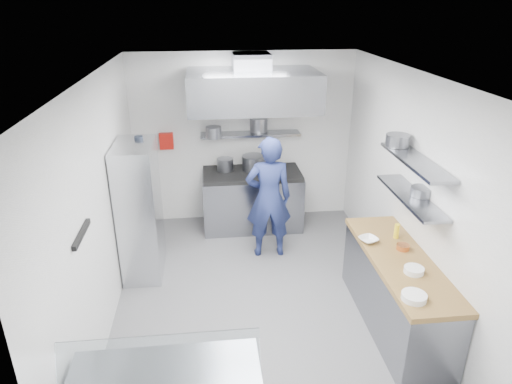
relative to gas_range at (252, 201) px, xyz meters
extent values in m
plane|color=#505052|center=(-0.10, -2.10, -0.45)|extent=(5.00, 5.00, 0.00)
plane|color=silver|center=(-0.10, -2.10, 2.35)|extent=(5.00, 5.00, 0.00)
cube|color=white|center=(-0.10, 0.40, 0.95)|extent=(3.60, 2.80, 0.02)
cube|color=white|center=(-0.10, -4.60, 0.95)|extent=(3.60, 2.80, 0.02)
cube|color=white|center=(-1.90, -2.10, 0.95)|extent=(2.80, 5.00, 0.02)
cube|color=white|center=(1.70, -2.10, 0.95)|extent=(2.80, 5.00, 0.02)
cube|color=gray|center=(0.00, 0.00, 0.00)|extent=(1.60, 0.80, 0.90)
cube|color=black|center=(0.00, 0.00, 0.48)|extent=(1.57, 0.78, 0.06)
cylinder|color=slate|center=(-0.43, 0.12, 0.61)|extent=(0.26, 0.26, 0.20)
cylinder|color=slate|center=(0.04, 0.11, 0.63)|extent=(0.37, 0.37, 0.24)
cube|color=gray|center=(0.00, 0.24, 1.07)|extent=(1.60, 0.30, 0.04)
cylinder|color=slate|center=(-0.59, 0.01, 1.18)|extent=(0.24, 0.24, 0.18)
cylinder|color=slate|center=(0.15, 0.34, 1.20)|extent=(0.29, 0.29, 0.22)
cube|color=gray|center=(0.00, -0.18, 1.85)|extent=(1.90, 1.15, 0.55)
cube|color=slate|center=(0.00, 0.05, 2.23)|extent=(0.55, 0.55, 0.24)
cube|color=red|center=(-1.35, 0.34, 0.97)|extent=(0.22, 0.10, 0.26)
imported|color=navy|center=(0.14, -0.94, 0.46)|extent=(0.66, 0.44, 1.81)
cube|color=silver|center=(-1.63, -1.20, 0.48)|extent=(0.50, 0.90, 1.85)
cube|color=white|center=(-1.63, -1.04, 0.35)|extent=(0.15, 0.19, 0.17)
cube|color=yellow|center=(-1.63, -0.74, 0.85)|extent=(0.15, 0.19, 0.17)
cylinder|color=black|center=(-1.58, -0.99, 1.35)|extent=(0.11, 0.11, 0.18)
cube|color=black|center=(-1.88, -3.00, 1.10)|extent=(0.04, 0.55, 0.05)
cube|color=gray|center=(1.38, -2.70, -0.03)|extent=(0.62, 2.00, 0.84)
cube|color=brown|center=(1.38, -2.70, 0.42)|extent=(0.65, 2.04, 0.06)
cylinder|color=white|center=(1.20, -3.44, 0.48)|extent=(0.24, 0.24, 0.06)
cylinder|color=white|center=(1.39, -3.00, 0.48)|extent=(0.21, 0.21, 0.06)
cylinder|color=#D8783D|center=(1.47, -2.53, 0.48)|extent=(0.15, 0.15, 0.06)
cylinder|color=yellow|center=(1.50, -2.26, 0.54)|extent=(0.06, 0.06, 0.18)
imported|color=white|center=(1.14, -2.31, 0.48)|extent=(0.27, 0.27, 0.05)
cube|color=gray|center=(1.54, -2.40, 1.05)|extent=(0.30, 1.30, 0.04)
cube|color=gray|center=(1.54, -2.40, 1.47)|extent=(0.30, 1.30, 0.04)
cylinder|color=slate|center=(1.64, -2.43, 1.12)|extent=(0.24, 0.24, 0.10)
cylinder|color=slate|center=(1.52, -1.92, 1.56)|extent=(0.27, 0.27, 0.14)
cube|color=silver|center=(-1.10, -4.22, 0.62)|extent=(1.47, 0.19, 0.42)
camera|label=1|loc=(-0.69, -6.84, 3.09)|focal=32.00mm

